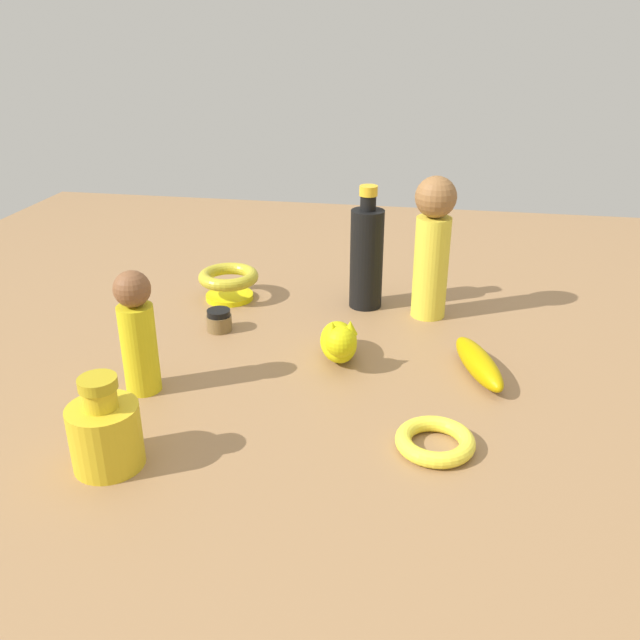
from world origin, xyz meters
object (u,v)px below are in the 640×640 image
bottle_short (105,432)px  person_figure_adult (137,332)px  person_figure_child (432,244)px  bottle_tall (367,256)px  bangle (435,441)px  cat_figurine (339,341)px  banana (479,363)px  bowl (229,281)px  nail_polish_jar (219,320)px

bottle_short → person_figure_adult: 0.19m
person_figure_child → bottle_tall: 0.13m
bangle → cat_figurine: (-0.21, -0.16, 0.02)m
bottle_short → cat_figurine: bottle_short is taller
banana → person_figure_adult: size_ratio=0.89×
bottle_short → bottle_tall: size_ratio=0.53×
person_figure_adult → bowl: bearing=176.6°
person_figure_adult → bottle_tall: bottle_tall is taller
nail_polish_jar → banana: bearing=79.2°
banana → nail_polish_jar: 0.45m
cat_figurine → bowl: 0.33m
person_figure_child → banana: 0.26m
bangle → person_figure_adult: person_figure_adult is taller
bangle → cat_figurine: size_ratio=0.73×
bottle_tall → bowl: (0.01, -0.26, -0.06)m
bottle_short → person_figure_child: person_figure_child is taller
bottle_short → banana: (-0.31, 0.45, -0.03)m
banana → bowl: bearing=44.7°
bottle_short → nail_polish_jar: (-0.39, 0.01, -0.03)m
cat_figurine → person_figure_adult: size_ratio=0.75×
cat_figurine → bottle_tall: 0.24m
bottle_short → banana: bearing=124.3°
bangle → person_figure_adult: size_ratio=0.55×
bottle_short → person_figure_child: size_ratio=0.47×
banana → bottle_tall: bearing=20.7°
person_figure_child → nail_polish_jar: person_figure_child is taller
bottle_short → bottle_tall: 0.61m
bottle_short → bottle_tall: bearing=155.2°
bangle → nail_polish_jar: 0.48m
nail_polish_jar → bottle_tall: (-0.15, 0.24, 0.08)m
banana → bottle_tall: (-0.24, -0.20, 0.08)m
bowl → bangle: bearing=43.2°
person_figure_child → bangle: 0.44m
nail_polish_jar → bowl: (-0.14, -0.02, 0.02)m
bottle_short → person_figure_child: 0.65m
person_figure_child → bottle_tall: bearing=-101.5°
person_figure_child → bowl: size_ratio=2.22×
nail_polish_jar → person_figure_adult: bearing=-12.1°
person_figure_adult → bottle_tall: bearing=142.4°
bottle_short → bowl: size_ratio=1.05×
cat_figurine → person_figure_adult: person_figure_adult is taller
banana → bangle: bearing=144.1°
banana → person_figure_adult: 0.51m
bottle_short → cat_figurine: bearing=143.4°
nail_polish_jar → cat_figurine: bearing=71.3°
person_figure_child → banana: bearing=21.2°
bottle_tall → bowl: 0.27m
bottle_short → bangle: size_ratio=1.19×
cat_figurine → bangle: bearing=36.0°
bottle_short → bottle_tall: bottle_tall is taller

